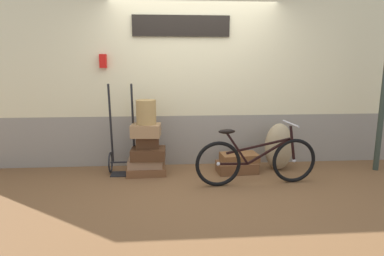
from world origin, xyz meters
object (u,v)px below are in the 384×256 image
(suitcase_1, at_px, (146,162))
(bicycle, at_px, (256,160))
(luggage_trolley, at_px, (123,153))
(suitcase_3, at_px, (148,142))
(suitcase_5, at_px, (237,167))
(wicker_basket, at_px, (146,112))
(burlap_sack, at_px, (279,147))
(suitcase_0, at_px, (146,170))
(suitcase_6, at_px, (239,157))
(suitcase_2, at_px, (148,154))
(suitcase_4, at_px, (146,130))

(suitcase_1, distance_m, bicycle, 1.60)
(luggage_trolley, bearing_deg, suitcase_3, -7.78)
(bicycle, bearing_deg, suitcase_5, 106.10)
(wicker_basket, bearing_deg, luggage_trolley, 167.48)
(suitcase_3, distance_m, wicker_basket, 0.44)
(suitcase_5, relative_size, burlap_sack, 0.81)
(suitcase_5, xyz_separation_m, luggage_trolley, (-1.68, 0.11, 0.22))
(suitcase_0, relative_size, wicker_basket, 1.62)
(wicker_basket, relative_size, burlap_sack, 0.48)
(luggage_trolley, bearing_deg, suitcase_5, -3.69)
(suitcase_6, bearing_deg, suitcase_1, 174.50)
(suitcase_2, height_order, suitcase_4, suitcase_4)
(suitcase_2, bearing_deg, suitcase_4, 167.01)
(suitcase_0, relative_size, suitcase_3, 1.70)
(suitcase_3, distance_m, bicycle, 1.57)
(suitcase_2, bearing_deg, suitcase_0, 138.54)
(suitcase_0, xyz_separation_m, suitcase_6, (1.39, 0.01, 0.16))
(suitcase_6, xyz_separation_m, burlap_sack, (0.61, 0.05, 0.14))
(suitcase_4, height_order, suitcase_5, suitcase_4)
(suitcase_0, xyz_separation_m, suitcase_1, (-0.01, -0.00, 0.12))
(suitcase_4, height_order, burlap_sack, suitcase_4)
(suitcase_2, distance_m, burlap_sack, 1.96)
(luggage_trolley, relative_size, burlap_sack, 1.85)
(suitcase_3, height_order, luggage_trolley, luggage_trolley)
(suitcase_1, xyz_separation_m, burlap_sack, (2.01, 0.06, 0.18))
(suitcase_6, bearing_deg, luggage_trolley, 171.94)
(luggage_trolley, bearing_deg, bicycle, -18.83)
(suitcase_6, distance_m, luggage_trolley, 1.73)
(suitcase_1, distance_m, suitcase_2, 0.15)
(suitcase_1, xyz_separation_m, wicker_basket, (0.03, -0.01, 0.74))
(suitcase_2, height_order, wicker_basket, wicker_basket)
(suitcase_0, distance_m, suitcase_5, 1.34)
(suitcase_4, xyz_separation_m, bicycle, (1.48, -0.52, -0.32))
(suitcase_1, height_order, suitcase_5, suitcase_1)
(suitcase_5, bearing_deg, suitcase_3, 173.02)
(suitcase_4, xyz_separation_m, burlap_sack, (1.99, 0.09, -0.30))
(wicker_basket, height_order, luggage_trolley, luggage_trolley)
(suitcase_5, bearing_deg, suitcase_0, 174.00)
(suitcase_0, xyz_separation_m, suitcase_5, (1.34, -0.04, 0.02))
(suitcase_0, xyz_separation_m, suitcase_3, (0.03, 0.02, 0.42))
(suitcase_1, distance_m, suitcase_3, 0.31)
(suitcase_2, xyz_separation_m, wicker_basket, (-0.02, 0.03, 0.60))
(suitcase_2, xyz_separation_m, suitcase_6, (1.35, 0.05, -0.10))
(suitcase_0, distance_m, wicker_basket, 0.86)
(luggage_trolley, bearing_deg, suitcase_1, -12.61)
(suitcase_6, bearing_deg, suitcase_3, 173.50)
(wicker_basket, bearing_deg, suitcase_6, 0.77)
(suitcase_5, bearing_deg, burlap_sack, 3.63)
(suitcase_2, bearing_deg, suitcase_5, 1.86)
(suitcase_0, bearing_deg, luggage_trolley, 164.63)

